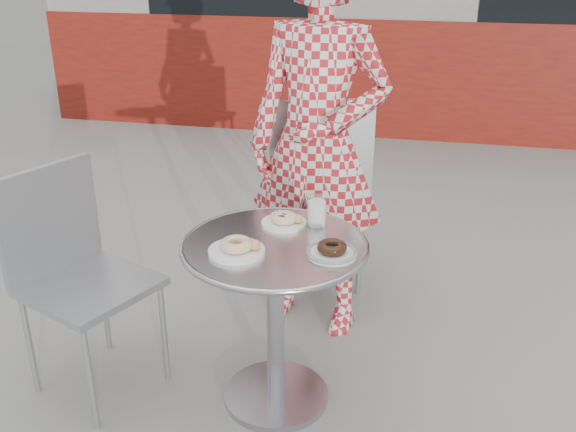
% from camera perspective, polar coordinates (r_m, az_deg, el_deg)
% --- Properties ---
extents(ground, '(60.00, 60.00, 0.00)m').
position_cam_1_polar(ground, '(2.55, -1.05, -16.06)').
color(ground, '#989691').
rests_on(ground, ground).
extents(bistro_table, '(0.66, 0.66, 0.66)m').
position_cam_1_polar(bistro_table, '(2.28, -1.15, -6.09)').
color(bistro_table, silver).
rests_on(bistro_table, ground).
extents(chair_far, '(0.60, 0.60, 0.98)m').
position_cam_1_polar(chair_far, '(3.22, 2.22, -0.76)').
color(chair_far, '#A4A7AC').
rests_on(chair_far, ground).
extents(chair_left, '(0.55, 0.54, 0.87)m').
position_cam_1_polar(chair_left, '(2.59, -16.89, -9.29)').
color(chair_left, '#A4A7AC').
rests_on(chair_left, ground).
extents(seated_person, '(0.67, 0.50, 1.66)m').
position_cam_1_polar(seated_person, '(2.68, 2.66, 6.23)').
color(seated_person, '#B21B21').
rests_on(seated_person, ground).
extents(plate_far, '(0.16, 0.16, 0.04)m').
position_cam_1_polar(plate_far, '(2.34, -0.30, -0.37)').
color(plate_far, white).
rests_on(plate_far, bistro_table).
extents(plate_near, '(0.19, 0.19, 0.05)m').
position_cam_1_polar(plate_near, '(2.14, -4.51, -2.81)').
color(plate_near, white).
rests_on(plate_near, bistro_table).
extents(plate_checker, '(0.17, 0.17, 0.04)m').
position_cam_1_polar(plate_checker, '(2.12, 3.92, -3.11)').
color(plate_checker, white).
rests_on(plate_checker, bistro_table).
extents(milk_cup, '(0.07, 0.07, 0.11)m').
position_cam_1_polar(milk_cup, '(2.32, 2.57, 0.36)').
color(milk_cup, white).
rests_on(milk_cup, bistro_table).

